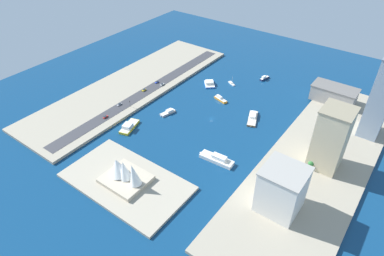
# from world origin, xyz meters

# --- Properties ---
(ground_plane) EXTENTS (440.00, 440.00, 0.00)m
(ground_plane) POSITION_xyz_m (0.00, 0.00, 0.00)
(ground_plane) COLOR navy
(quay_west) EXTENTS (70.00, 240.00, 2.44)m
(quay_west) POSITION_xyz_m (-96.79, 0.00, 1.22)
(quay_west) COLOR #9E937F
(quay_west) RESTS_ON ground_plane
(quay_east) EXTENTS (70.00, 240.00, 2.44)m
(quay_east) POSITION_xyz_m (96.79, 0.00, 1.22)
(quay_east) COLOR #9E937F
(quay_east) RESTS_ON ground_plane
(peninsula_point) EXTENTS (89.17, 50.11, 2.00)m
(peninsula_point) POSITION_xyz_m (4.87, 100.46, 1.00)
(peninsula_point) COLOR #A89E89
(peninsula_point) RESTS_ON ground_plane
(road_strip) EXTENTS (12.59, 228.00, 0.15)m
(road_strip) POSITION_xyz_m (76.39, 0.00, 2.52)
(road_strip) COLOR #38383D
(road_strip) RESTS_ON quay_east
(sailboat_small_white) EXTENTS (10.18, 6.84, 9.94)m
(sailboat_small_white) POSITION_xyz_m (18.24, -65.18, 0.82)
(sailboat_small_white) COLOR white
(sailboat_small_white) RESTS_ON ground_plane
(yacht_sleek_gray) EXTENTS (8.14, 16.34, 3.36)m
(yacht_sleek_gray) POSITION_xyz_m (36.49, 16.18, 1.27)
(yacht_sleek_gray) COLOR #999EA3
(yacht_sleek_gray) RESTS_ON ground_plane
(catamaran_blue) EXTENTS (17.61, 18.20, 4.16)m
(catamaran_blue) POSITION_xyz_m (35.72, -50.02, 1.56)
(catamaran_blue) COLOR blue
(catamaran_blue) RESTS_ON ground_plane
(barge_flat_brown) EXTENTS (15.53, 24.81, 3.64)m
(barge_flat_brown) POSITION_xyz_m (-29.54, -21.65, 1.30)
(barge_flat_brown) COLOR brown
(barge_flat_brown) RESTS_ON ground_plane
(patrol_launch_navy) EXTENTS (5.73, 13.91, 4.23)m
(patrol_launch_navy) POSITION_xyz_m (-4.76, -94.57, 1.54)
(patrol_launch_navy) COLOR #1E284C
(patrol_launch_navy) RESTS_ON ground_plane
(water_taxi_orange) EXTENTS (16.20, 8.26, 3.88)m
(water_taxi_orange) POSITION_xyz_m (10.38, -31.31, 1.37)
(water_taxi_orange) COLOR orange
(water_taxi_orange) RESTS_ON ground_plane
(ferry_white_commuter) EXTENTS (28.85, 9.39, 6.05)m
(ferry_white_commuter) POSITION_xyz_m (-33.97, 43.82, 2.12)
(ferry_white_commuter) COLOR silver
(ferry_white_commuter) RESTS_ON ground_plane
(ferry_yellow_fast) EXTENTS (14.04, 23.89, 5.34)m
(ferry_yellow_fast) POSITION_xyz_m (49.03, 53.31, 1.89)
(ferry_yellow_fast) COLOR yellow
(ferry_yellow_fast) RESTS_ON ground_plane
(hotel_broad_white) EXTENTS (25.99, 25.55, 32.01)m
(hotel_broad_white) POSITION_xyz_m (-90.71, 59.70, 18.48)
(hotel_broad_white) COLOR silver
(hotel_broad_white) RESTS_ON quay_west
(office_block_beige) EXTENTS (21.23, 22.55, 48.25)m
(office_block_beige) POSITION_xyz_m (-100.38, 2.88, 26.60)
(office_block_beige) COLOR #C6B793
(office_block_beige) RESTS_ON quay_west
(tower_tall_glass) EXTENTS (15.80, 22.73, 67.39)m
(tower_tall_glass) POSITION_xyz_m (-117.38, -57.68, 36.17)
(tower_tall_glass) COLOR #8C9EB2
(tower_tall_glass) RESTS_ON quay_west
(carpark_squat_concrete) EXTENTS (40.73, 20.75, 14.71)m
(carpark_squat_concrete) POSITION_xyz_m (-77.43, -89.73, 9.83)
(carpark_squat_concrete) COLOR gray
(carpark_squat_concrete) RESTS_ON quay_west
(pickup_red) EXTENTS (1.92, 4.87, 1.61)m
(pickup_red) POSITION_xyz_m (74.29, 56.73, 3.38)
(pickup_red) COLOR black
(pickup_red) RESTS_ON road_strip
(van_white) EXTENTS (2.12, 4.93, 1.63)m
(van_white) POSITION_xyz_m (71.82, -17.19, 3.39)
(van_white) COLOR black
(van_white) RESTS_ON road_strip
(hatchback_blue) EXTENTS (1.90, 4.53, 1.65)m
(hatchback_blue) POSITION_xyz_m (79.41, -17.63, 3.39)
(hatchback_blue) COLOR black
(hatchback_blue) RESTS_ON road_strip
(taxi_yellow_cab) EXTENTS (2.21, 4.53, 1.73)m
(taxi_yellow_cab) POSITION_xyz_m (79.03, 2.15, 3.43)
(taxi_yellow_cab) COLOR black
(taxi_yellow_cab) RESTS_ON road_strip
(sedan_silver) EXTENTS (1.91, 5.09, 1.50)m
(sedan_silver) POSITION_xyz_m (79.47, 35.14, 3.33)
(sedan_silver) COLOR black
(sedan_silver) RESTS_ON road_strip
(traffic_light_waterfront) EXTENTS (0.36, 0.36, 6.50)m
(traffic_light_waterfront) POSITION_xyz_m (69.26, 31.22, 6.78)
(traffic_light_waterfront) COLOR black
(traffic_light_waterfront) RESTS_ON quay_east
(opera_landmark) EXTENTS (31.08, 26.92, 19.51)m
(opera_landmark) POSITION_xyz_m (5.48, 100.46, 8.74)
(opera_landmark) COLOR #BCAD93
(opera_landmark) RESTS_ON peninsula_point
(park_tree_cluster) EXTENTS (10.81, 13.60, 8.87)m
(park_tree_cluster) POSITION_xyz_m (-97.86, 8.03, 8.31)
(park_tree_cluster) COLOR brown
(park_tree_cluster) RESTS_ON quay_west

